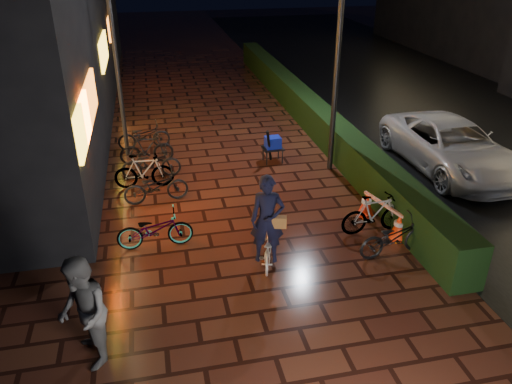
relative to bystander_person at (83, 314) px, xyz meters
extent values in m
plane|color=#381911|center=(3.37, 2.23, -0.93)|extent=(80.00, 80.00, 0.00)
cube|color=black|center=(12.37, 7.23, -0.93)|extent=(11.00, 60.00, 0.01)
cube|color=black|center=(6.67, 10.23, -0.43)|extent=(0.70, 20.00, 1.00)
imported|color=#545457|center=(0.00, 0.00, 0.00)|extent=(0.91, 1.06, 1.87)
imported|color=silver|center=(9.41, 5.43, -0.24)|extent=(2.36, 4.99, 1.38)
cube|color=yellow|center=(-0.08, 3.73, 1.67)|extent=(0.08, 2.00, 0.90)
cube|color=orange|center=(-0.08, 5.23, 1.67)|extent=(0.08, 3.00, 0.90)
cube|color=yellow|center=(-0.08, 11.23, 1.67)|extent=(0.08, 2.80, 0.90)
cube|color=orange|center=(-0.08, 16.23, 1.67)|extent=(0.08, 2.20, 0.90)
cylinder|color=black|center=(6.12, 6.18, 1.79)|extent=(0.19, 0.19, 5.44)
cylinder|color=black|center=(0.44, 8.47, 1.42)|extent=(0.14, 0.14, 4.72)
imported|color=silver|center=(3.29, 2.04, -0.58)|extent=(0.81, 1.44, 0.72)
imported|color=black|center=(3.26, 1.94, 0.11)|extent=(0.76, 0.59, 1.83)
cube|color=brown|center=(3.46, 1.87, 0.07)|extent=(0.34, 0.21, 0.23)
cone|color=#FF380D|center=(6.29, 2.28, -0.63)|extent=(0.39, 0.39, 0.62)
cone|color=#FF2A0D|center=(6.01, 3.39, -0.63)|extent=(0.39, 0.39, 0.62)
cube|color=#DC630B|center=(6.29, 2.28, -0.92)|extent=(0.41, 0.41, 0.03)
cube|color=#E8500C|center=(6.01, 3.39, -0.92)|extent=(0.41, 0.41, 0.03)
cube|color=red|center=(6.15, 2.83, -0.35)|extent=(0.38, 1.29, 0.06)
cube|color=black|center=(4.63, 6.96, -0.50)|extent=(0.62, 0.52, 0.04)
cylinder|color=black|center=(4.40, 6.76, -0.73)|extent=(0.03, 0.03, 0.41)
cylinder|color=black|center=(4.88, 6.78, -0.73)|extent=(0.03, 0.03, 0.41)
cylinder|color=black|center=(4.38, 7.15, -0.73)|extent=(0.03, 0.03, 0.41)
cylinder|color=black|center=(4.86, 7.17, -0.73)|extent=(0.03, 0.03, 0.41)
cube|color=#0E1FB6|center=(4.63, 6.96, -0.32)|extent=(0.45, 0.39, 0.32)
cylinder|color=black|center=(4.48, 6.79, -0.34)|extent=(0.28, 0.42, 1.04)
imported|color=black|center=(0.93, 6.04, -0.47)|extent=(1.57, 0.52, 0.93)
imported|color=black|center=(1.12, 6.62, -0.52)|extent=(1.60, 0.56, 0.84)
imported|color=black|center=(0.96, 8.83, -0.52)|extent=(1.64, 0.68, 0.84)
imported|color=black|center=(1.10, 3.08, -0.52)|extent=(1.60, 0.56, 0.84)
imported|color=black|center=(1.20, 5.15, -0.52)|extent=(1.65, 0.72, 0.84)
imported|color=black|center=(1.02, 7.61, -0.47)|extent=(1.57, 0.51, 0.93)
imported|color=black|center=(5.87, 2.65, -0.47)|extent=(1.56, 0.50, 0.93)
imported|color=black|center=(5.91, 1.74, -0.52)|extent=(1.65, 0.75, 0.84)
camera|label=1|loc=(1.28, -6.17, 4.95)|focal=35.00mm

